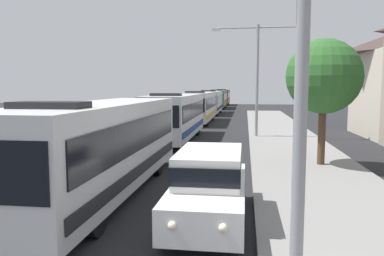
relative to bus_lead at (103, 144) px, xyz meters
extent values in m
cube|color=silver|center=(0.00, 0.02, 0.01)|extent=(2.50, 11.15, 2.70)
cube|color=black|center=(1.27, 0.02, 0.36)|extent=(0.04, 10.26, 1.00)
cube|color=black|center=(-1.27, 0.02, 0.36)|extent=(0.04, 10.26, 1.00)
cube|color=black|center=(1.28, 0.02, -0.79)|extent=(0.03, 10.59, 0.36)
cube|color=black|center=(0.00, -3.32, 1.44)|extent=(1.75, 0.90, 0.16)
cylinder|color=black|center=(1.10, -3.43, -1.19)|extent=(0.28, 1.00, 1.00)
cylinder|color=black|center=(-1.10, -3.43, -1.19)|extent=(0.28, 1.00, 1.00)
cylinder|color=black|center=(1.10, 3.09, -1.19)|extent=(0.28, 1.00, 1.00)
cylinder|color=black|center=(-1.10, 3.09, -1.19)|extent=(0.28, 1.00, 1.00)
cube|color=silver|center=(0.00, 13.31, 0.01)|extent=(2.50, 10.60, 2.70)
cube|color=black|center=(1.27, 13.31, 0.36)|extent=(0.04, 9.76, 1.00)
cube|color=black|center=(-1.27, 13.31, 0.36)|extent=(0.04, 9.76, 1.00)
cube|color=black|center=(0.00, 7.99, 0.31)|extent=(2.30, 0.04, 1.20)
cube|color=navy|center=(1.28, 13.31, -0.79)|extent=(0.03, 10.07, 0.36)
cube|color=black|center=(0.00, 10.13, 1.44)|extent=(1.75, 0.90, 0.16)
cylinder|color=black|center=(1.10, 10.03, -1.19)|extent=(0.28, 1.00, 1.00)
cylinder|color=black|center=(-1.10, 10.03, -1.19)|extent=(0.28, 1.00, 1.00)
cylinder|color=black|center=(1.10, 16.23, -1.19)|extent=(0.28, 1.00, 1.00)
cylinder|color=black|center=(-1.10, 16.23, -1.19)|extent=(0.28, 1.00, 1.00)
cube|color=silver|center=(0.00, 26.37, 0.01)|extent=(2.50, 11.00, 2.70)
cube|color=black|center=(1.27, 26.37, 0.36)|extent=(0.04, 10.12, 1.00)
cube|color=black|center=(-1.27, 26.37, 0.36)|extent=(0.04, 10.12, 1.00)
cube|color=black|center=(0.00, 20.85, 0.31)|extent=(2.30, 0.04, 1.20)
cube|color=gold|center=(1.28, 26.37, -0.79)|extent=(0.03, 10.45, 0.36)
cube|color=black|center=(0.00, 23.07, 1.44)|extent=(1.75, 0.90, 0.16)
cylinder|color=black|center=(1.10, 22.96, -1.19)|extent=(0.28, 1.00, 1.00)
cylinder|color=black|center=(-1.10, 22.96, -1.19)|extent=(0.28, 1.00, 1.00)
cylinder|color=black|center=(1.10, 29.39, -1.19)|extent=(0.28, 1.00, 1.00)
cylinder|color=black|center=(-1.10, 29.39, -1.19)|extent=(0.28, 1.00, 1.00)
cube|color=silver|center=(0.00, 39.20, 0.01)|extent=(2.50, 11.24, 2.70)
cube|color=black|center=(1.27, 39.20, 0.36)|extent=(0.04, 10.34, 1.00)
cube|color=black|center=(-1.27, 39.20, 0.36)|extent=(0.04, 10.34, 1.00)
cube|color=black|center=(0.00, 33.56, 0.31)|extent=(2.30, 0.04, 1.20)
cube|color=black|center=(1.28, 39.20, -0.79)|extent=(0.03, 10.68, 0.36)
cube|color=black|center=(0.00, 35.83, 1.44)|extent=(1.75, 0.90, 0.16)
cylinder|color=black|center=(1.10, 35.71, -1.19)|extent=(0.28, 1.00, 1.00)
cylinder|color=black|center=(-1.10, 35.71, -1.19)|extent=(0.28, 1.00, 1.00)
cylinder|color=black|center=(1.10, 42.29, -1.19)|extent=(0.28, 1.00, 1.00)
cylinder|color=black|center=(-1.10, 42.29, -1.19)|extent=(0.28, 1.00, 1.00)
cube|color=#33724C|center=(0.00, 53.03, 0.01)|extent=(2.50, 10.88, 2.70)
cube|color=black|center=(1.27, 53.03, 0.36)|extent=(0.04, 10.01, 1.00)
cube|color=black|center=(-1.27, 53.03, 0.36)|extent=(0.04, 10.01, 1.00)
cube|color=black|center=(0.00, 47.57, 0.31)|extent=(2.30, 0.04, 1.20)
cube|color=orange|center=(1.28, 53.03, -0.79)|extent=(0.03, 10.34, 0.36)
cube|color=black|center=(0.00, 49.77, 1.44)|extent=(1.75, 0.90, 0.16)
cylinder|color=black|center=(1.10, 49.66, -1.19)|extent=(0.28, 1.00, 1.00)
cylinder|color=black|center=(-1.10, 49.66, -1.19)|extent=(0.28, 1.00, 1.00)
cylinder|color=black|center=(1.10, 56.03, -1.19)|extent=(0.28, 1.00, 1.00)
cylinder|color=black|center=(-1.10, 56.03, -1.19)|extent=(0.28, 1.00, 1.00)
cube|color=maroon|center=(0.00, 66.66, 0.01)|extent=(2.50, 11.27, 2.70)
cube|color=black|center=(1.27, 66.66, 0.36)|extent=(0.04, 10.37, 1.00)
cube|color=black|center=(-1.27, 66.66, 0.36)|extent=(0.04, 10.37, 1.00)
cube|color=black|center=(0.00, 61.00, 0.31)|extent=(2.30, 0.04, 1.20)
cube|color=gold|center=(1.28, 66.66, -0.79)|extent=(0.03, 10.71, 0.36)
cube|color=black|center=(0.00, 63.27, 1.44)|extent=(1.75, 0.90, 0.16)
cylinder|color=black|center=(1.10, 63.16, -1.19)|extent=(0.28, 1.00, 1.00)
cylinder|color=black|center=(-1.10, 63.16, -1.19)|extent=(0.28, 1.00, 1.00)
cylinder|color=black|center=(1.10, 69.76, -1.19)|extent=(0.28, 1.00, 1.00)
cylinder|color=black|center=(-1.10, 69.76, -1.19)|extent=(0.28, 1.00, 1.00)
cube|color=white|center=(3.70, -2.10, -0.99)|extent=(1.84, 4.96, 0.80)
cube|color=white|center=(3.70, -1.95, -0.19)|extent=(1.62, 2.88, 0.80)
cube|color=black|center=(3.70, -1.95, -0.19)|extent=(1.66, 2.98, 0.44)
sphere|color=#F9EFCC|center=(3.19, -4.60, -0.89)|extent=(0.18, 0.18, 0.18)
sphere|color=#F9EFCC|center=(4.20, -4.60, -0.89)|extent=(0.18, 0.18, 0.18)
cylinder|color=black|center=(2.88, -3.63, -1.34)|extent=(0.22, 0.70, 0.70)
cylinder|color=black|center=(4.52, -3.63, -1.34)|extent=(0.22, 0.70, 0.70)
cylinder|color=black|center=(2.88, -0.56, -1.34)|extent=(0.22, 0.70, 0.70)
cylinder|color=black|center=(4.52, -0.56, -1.34)|extent=(0.22, 0.70, 0.70)
cylinder|color=gray|center=(5.40, -6.12, 2.89)|extent=(0.20, 0.20, 8.85)
cylinder|color=gray|center=(5.40, 15.15, 2.29)|extent=(0.20, 0.20, 7.66)
cylinder|color=gray|center=(3.96, 15.15, 5.92)|extent=(2.87, 0.10, 0.10)
cube|color=silver|center=(2.53, 15.15, 5.84)|extent=(0.56, 0.28, 0.16)
cylinder|color=gray|center=(6.83, 15.15, 5.92)|extent=(2.87, 0.10, 0.10)
cube|color=silver|center=(8.27, 15.15, 5.84)|extent=(0.56, 0.28, 0.16)
cylinder|color=#4C3823|center=(7.96, 5.49, -0.26)|extent=(0.32, 0.32, 2.57)
sphere|color=#2D6028|center=(7.96, 5.49, 2.33)|extent=(3.25, 3.25, 3.25)
camera|label=1|loc=(4.60, -11.82, 1.85)|focal=35.70mm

